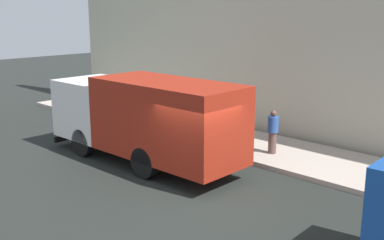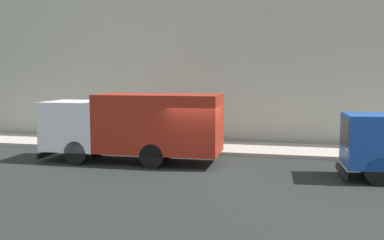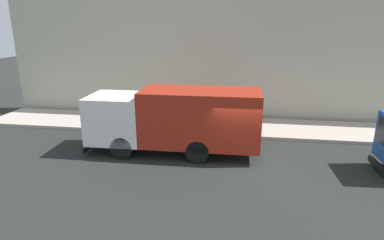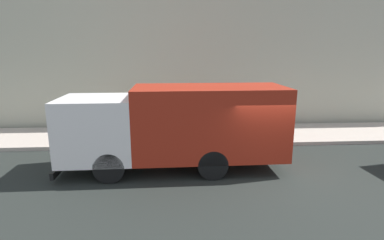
# 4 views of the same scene
# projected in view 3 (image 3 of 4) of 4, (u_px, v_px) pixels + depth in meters

# --- Properties ---
(ground) EXTENTS (80.00, 80.00, 0.00)m
(ground) POSITION_uv_depth(u_px,v_px,m) (242.00, 162.00, 14.01)
(ground) COLOR black
(sidewalk) EXTENTS (3.45, 30.00, 0.16)m
(sidewalk) POSITION_uv_depth(u_px,v_px,m) (243.00, 127.00, 18.46)
(sidewalk) COLOR #B5A69A
(sidewalk) RESTS_ON ground
(building_facade) EXTENTS (0.50, 30.00, 9.81)m
(building_facade) POSITION_uv_depth(u_px,v_px,m) (246.00, 38.00, 19.16)
(building_facade) COLOR #B6B49C
(building_facade) RESTS_ON ground
(large_utility_truck) EXTENTS (2.43, 7.87, 2.97)m
(large_utility_truck) POSITION_uv_depth(u_px,v_px,m) (175.00, 118.00, 14.63)
(large_utility_truck) COLOR white
(large_utility_truck) RESTS_ON ground
(pedestrian_walking) EXTENTS (0.46, 0.46, 1.63)m
(pedestrian_walking) POSITION_uv_depth(u_px,v_px,m) (197.00, 109.00, 18.55)
(pedestrian_walking) COLOR black
(pedestrian_walking) RESTS_ON sidewalk
(pedestrian_standing) EXTENTS (0.48, 0.48, 1.57)m
(pedestrian_standing) POSITION_uv_depth(u_px,v_px,m) (239.00, 114.00, 17.75)
(pedestrian_standing) COLOR brown
(pedestrian_standing) RESTS_ON sidewalk
(pedestrian_third) EXTENTS (0.37, 0.37, 1.56)m
(pedestrian_third) POSITION_uv_depth(u_px,v_px,m) (201.00, 114.00, 17.75)
(pedestrian_third) COLOR #5C494C
(pedestrian_third) RESTS_ON sidewalk
(traffic_cone_orange) EXTENTS (0.45, 0.45, 0.65)m
(traffic_cone_orange) POSITION_uv_depth(u_px,v_px,m) (139.00, 120.00, 18.31)
(traffic_cone_orange) COLOR orange
(traffic_cone_orange) RESTS_ON sidewalk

